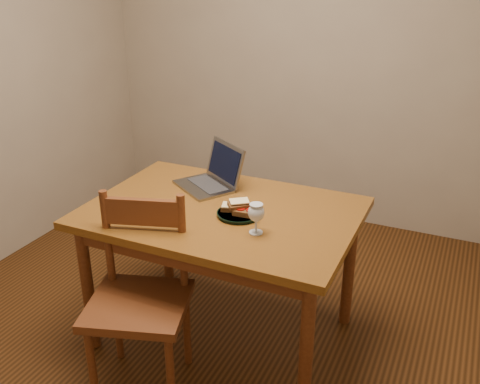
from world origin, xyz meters
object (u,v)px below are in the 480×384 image
at_px(plate, 239,214).
at_px(milk_glass, 256,219).
at_px(chair, 139,291).
at_px(table, 222,225).
at_px(laptop, 214,175).

relative_size(plate, milk_glass, 1.47).
bearing_deg(chair, table, 50.89).
distance_m(milk_glass, laptop, 0.59).
bearing_deg(laptop, milk_glass, -11.25).
bearing_deg(plate, table, 163.94).
relative_size(table, laptop, 3.17).
distance_m(chair, plate, 0.58).
bearing_deg(milk_glass, table, 147.43).
relative_size(table, milk_glass, 9.07).
distance_m(chair, milk_glass, 0.61).
relative_size(chair, milk_glass, 3.75).
relative_size(table, chair, 2.42).
distance_m(table, milk_glass, 0.33).
xyz_separation_m(milk_glass, laptop, (-0.42, 0.41, -0.01)).
height_order(chair, milk_glass, chair).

